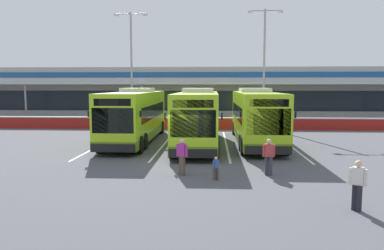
{
  "coord_description": "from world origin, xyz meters",
  "views": [
    {
      "loc": [
        1.19,
        -19.32,
        3.95
      ],
      "look_at": [
        -0.06,
        3.0,
        1.6
      ],
      "focal_mm": 35.08,
      "sensor_mm": 36.0,
      "label": 1
    }
  ],
  "objects": [
    {
      "name": "terminal_building",
      "position": [
        -0.0,
        26.91,
        3.01
      ],
      "size": [
        70.0,
        13.0,
        6.0
      ],
      "color": "#B7B7B2",
      "rests_on": "ground"
    },
    {
      "name": "bay_stripe_west",
      "position": [
        -2.1,
        6.0,
        0.0
      ],
      "size": [
        0.14,
        13.0,
        0.01
      ],
      "primitive_type": "cube",
      "color": "silver",
      "rests_on": "ground"
    },
    {
      "name": "bay_stripe_far_west",
      "position": [
        -6.3,
        6.0,
        0.0
      ],
      "size": [
        0.14,
        13.0,
        0.01
      ],
      "primitive_type": "cube",
      "color": "silver",
      "rests_on": "ground"
    },
    {
      "name": "bay_stripe_centre",
      "position": [
        6.3,
        6.0,
        0.0
      ],
      "size": [
        0.14,
        13.0,
        0.01
      ],
      "primitive_type": "cube",
      "color": "silver",
      "rests_on": "ground"
    },
    {
      "name": "red_barrier_wall",
      "position": [
        0.0,
        14.5,
        0.56
      ],
      "size": [
        60.0,
        0.4,
        1.1
      ],
      "color": "maroon",
      "rests_on": "ground"
    },
    {
      "name": "pedestrian_approaching_bus",
      "position": [
        -0.16,
        -3.04,
        0.87
      ],
      "size": [
        0.52,
        0.4,
        1.62
      ],
      "color": "#4C4238",
      "rests_on": "ground"
    },
    {
      "name": "coach_bus_centre",
      "position": [
        4.14,
        6.53,
        1.79
      ],
      "size": [
        2.99,
        12.15,
        3.78
      ],
      "color": "#9ED11E",
      "rests_on": "ground"
    },
    {
      "name": "lamp_post_centre",
      "position": [
        5.96,
        16.48,
        6.29
      ],
      "size": [
        3.24,
        0.28,
        11.0
      ],
      "color": "#9E9EA3",
      "rests_on": "ground"
    },
    {
      "name": "coach_bus_leftmost",
      "position": [
        -4.26,
        6.74,
        1.79
      ],
      "size": [
        2.99,
        12.15,
        3.78
      ],
      "color": "#9ED11E",
      "rests_on": "ground"
    },
    {
      "name": "bay_stripe_mid_west",
      "position": [
        2.1,
        6.0,
        0.0
      ],
      "size": [
        0.14,
        13.0,
        0.01
      ],
      "primitive_type": "cube",
      "color": "silver",
      "rests_on": "ground"
    },
    {
      "name": "pedestrian_in_dark_coat",
      "position": [
        3.66,
        -2.87,
        0.87
      ],
      "size": [
        0.53,
        0.3,
        1.62
      ],
      "color": "#33333D",
      "rests_on": "ground"
    },
    {
      "name": "coach_bus_left_centre",
      "position": [
        0.2,
        5.37,
        1.79
      ],
      "size": [
        2.99,
        12.15,
        3.78
      ],
      "color": "#9ED11E",
      "rests_on": "ground"
    },
    {
      "name": "lamp_post_west",
      "position": [
        -6.77,
        17.27,
        6.29
      ],
      "size": [
        3.24,
        0.28,
        11.0
      ],
      "color": "#9E9EA3",
      "rests_on": "ground"
    },
    {
      "name": "ground_plane",
      "position": [
        0.0,
        0.0,
        0.0
      ],
      "size": [
        200.0,
        200.0,
        0.0
      ],
      "primitive_type": "plane",
      "color": "#4C4C51"
    },
    {
      "name": "pedestrian_near_bin",
      "position": [
        5.77,
        -7.49,
        0.87
      ],
      "size": [
        0.51,
        0.41,
        1.62
      ],
      "color": "black",
      "rests_on": "ground"
    },
    {
      "name": "pedestrian_child",
      "position": [
        1.33,
        -3.89,
        0.54
      ],
      "size": [
        0.26,
        0.29,
        1.0
      ],
      "color": "#4C4238",
      "rests_on": "ground"
    }
  ]
}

